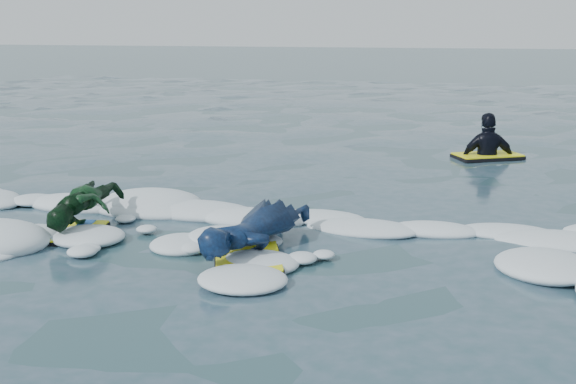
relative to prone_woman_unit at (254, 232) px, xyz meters
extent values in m
plane|color=#19343D|center=(0.28, -0.36, -0.22)|extent=(120.00, 120.00, 0.00)
cube|color=black|center=(0.00, -0.22, -0.18)|extent=(0.93, 1.23, 0.05)
cube|color=#FFFD15|center=(0.00, -0.22, -0.14)|extent=(0.90, 1.20, 0.02)
imported|color=navy|center=(0.00, 0.03, 0.02)|extent=(0.95, 1.73, 0.39)
cube|color=black|center=(-1.92, 0.12, -0.19)|extent=(0.57, 0.87, 0.04)
cube|color=#FFFD15|center=(-1.92, 0.12, -0.16)|extent=(0.55, 0.85, 0.01)
cube|color=blue|center=(-1.92, 0.12, -0.15)|extent=(0.27, 0.78, 0.00)
imported|color=#114019|center=(-1.92, 0.32, 0.04)|extent=(0.65, 1.24, 0.46)
cube|color=black|center=(2.23, 5.60, -0.18)|extent=(1.21, 1.02, 0.05)
cube|color=#FFFD15|center=(2.23, 5.60, -0.15)|extent=(1.18, 0.99, 0.02)
imported|color=black|center=(2.23, 5.60, -0.27)|extent=(1.01, 0.64, 1.59)
camera|label=1|loc=(1.87, -6.22, 1.90)|focal=45.00mm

